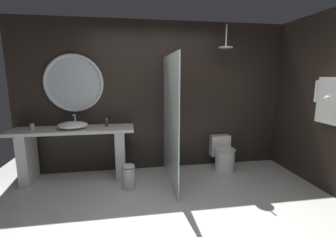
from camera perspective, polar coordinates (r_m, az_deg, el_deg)
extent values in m
plane|color=silver|center=(2.87, 2.57, -25.48)|extent=(5.76, 5.76, 0.00)
cube|color=black|center=(4.22, -2.61, 5.21)|extent=(4.80, 0.10, 2.60)
cube|color=black|center=(4.17, 33.71, 3.41)|extent=(0.10, 2.47, 2.60)
cube|color=silver|center=(4.03, -21.91, -2.56)|extent=(1.89, 0.53, 0.05)
cube|color=silver|center=(4.35, -30.87, -8.19)|extent=(0.15, 0.45, 0.81)
cube|color=silver|center=(4.05, -11.43, -8.22)|extent=(0.15, 0.45, 0.81)
ellipsoid|color=white|center=(4.00, -22.07, -1.51)|extent=(0.46, 0.38, 0.11)
cylinder|color=silver|center=(4.16, -21.60, -0.35)|extent=(0.02, 0.02, 0.21)
cylinder|color=silver|center=(4.09, -21.85, 0.82)|extent=(0.02, 0.11, 0.02)
cylinder|color=silver|center=(4.22, -30.07, -1.71)|extent=(0.06, 0.06, 0.09)
cylinder|color=#3D3323|center=(3.97, -14.64, -1.11)|extent=(0.05, 0.05, 0.12)
cylinder|color=silver|center=(3.96, -14.68, -0.11)|extent=(0.03, 0.03, 0.02)
torus|color=silver|center=(4.18, -21.87, 7.96)|extent=(0.95, 0.05, 0.95)
cylinder|color=#B2BCC1|center=(4.19, -21.84, 7.97)|extent=(0.86, 0.01, 0.86)
cube|color=silver|center=(3.60, 0.58, -0.65)|extent=(0.02, 1.29, 1.98)
cylinder|color=silver|center=(4.18, 13.95, 18.93)|extent=(0.02, 0.02, 0.36)
cylinder|color=silver|center=(4.15, 13.83, 16.36)|extent=(0.23, 0.23, 0.02)
cube|color=white|center=(3.88, 34.90, 3.55)|extent=(0.12, 0.39, 0.63)
cylinder|color=white|center=(4.03, 32.92, 5.56)|extent=(0.13, 0.13, 0.31)
sphere|color=white|center=(3.83, 34.14, 4.03)|extent=(0.07, 0.07, 0.07)
cylinder|color=white|center=(4.39, 13.61, -9.74)|extent=(0.35, 0.35, 0.39)
ellipsoid|color=white|center=(4.32, 13.73, -7.22)|extent=(0.36, 0.40, 0.02)
cube|color=white|center=(4.56, 12.42, -6.34)|extent=(0.36, 0.18, 0.39)
cylinder|color=silver|center=(3.69, -9.46, -14.03)|extent=(0.19, 0.19, 0.33)
ellipsoid|color=silver|center=(3.61, -9.55, -11.30)|extent=(0.19, 0.19, 0.06)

